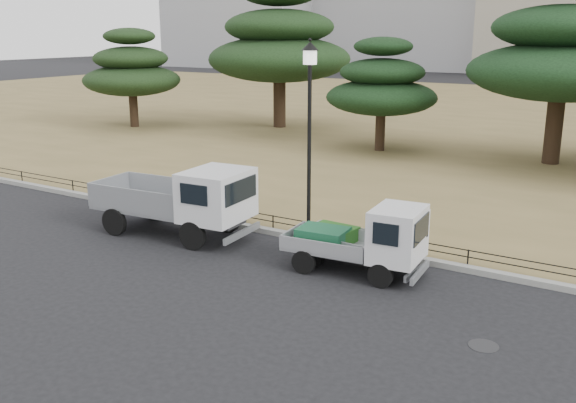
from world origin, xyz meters
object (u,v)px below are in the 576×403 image
Objects in this scene: truck_kei_front at (364,240)px; street_lamp at (310,107)px; truck_large at (180,197)px; tarp_pile at (147,190)px; truck_kei_rear at (369,239)px.

street_lamp is at bearing 140.82° from truck_kei_front.
tarp_pile is at bearing 143.98° from truck_large.
street_lamp is at bearing -2.25° from tarp_pile.
truck_large is 1.40× the size of truck_kei_front.
street_lamp is 3.49× the size of tarp_pile.
truck_kei_rear reaches higher than tarp_pile.
truck_large is 3.16× the size of tarp_pile.
truck_kei_rear is 4.31m from street_lamp.
street_lamp reaches higher than truck_large.
truck_kei_rear is (6.00, 0.33, -0.34)m from truck_large.
truck_large reaches higher than truck_kei_rear.
tarp_pile is (-6.74, 0.26, -3.39)m from street_lamp.
tarp_pile is (-9.40, 2.08, -0.40)m from truck_kei_front.
truck_kei_front is at bearing -34.31° from street_lamp.
truck_large is at bearing 175.35° from truck_kei_front.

